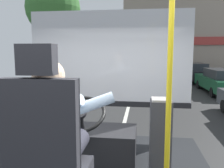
{
  "coord_description": "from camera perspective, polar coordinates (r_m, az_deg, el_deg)",
  "views": [
    {
      "loc": [
        0.51,
        -1.98,
        2.09
      ],
      "look_at": [
        0.05,
        1.52,
        1.62
      ],
      "focal_mm": 37.4,
      "sensor_mm": 36.0,
      "label": 1
    }
  ],
  "objects": [
    {
      "name": "fare_box",
      "position": [
        2.46,
        11.67,
        -13.45
      ],
      "size": [
        0.21,
        0.22,
        0.86
      ],
      "color": "#333338",
      "rests_on": "bus_floor"
    },
    {
      "name": "handrail_pole",
      "position": [
        1.93,
        13.74,
        -2.78
      ],
      "size": [
        0.04,
        0.04,
        1.93
      ],
      "color": "yellow",
      "rests_on": "bus_floor"
    },
    {
      "name": "shop_building",
      "position": [
        22.03,
        20.63,
        11.03
      ],
      "size": [
        12.87,
        5.35,
        7.14
      ],
      "color": "gray",
      "rests_on": "ground"
    },
    {
      "name": "windshield_panel",
      "position": [
        3.64,
        -0.61,
        3.53
      ],
      "size": [
        2.5,
        0.08,
        1.48
      ],
      "color": "silver"
    },
    {
      "name": "parked_car_green",
      "position": [
        13.41,
        25.27,
        0.76
      ],
      "size": [
        1.79,
        4.49,
        1.26
      ],
      "color": "#195633",
      "rests_on": "ground"
    },
    {
      "name": "parked_car_black",
      "position": [
        17.81,
        19.22,
        2.75
      ],
      "size": [
        1.87,
        3.95,
        1.35
      ],
      "color": "black",
      "rests_on": "ground"
    },
    {
      "name": "street_tree",
      "position": [
        13.66,
        -14.2,
        17.36
      ],
      "size": [
        2.93,
        2.93,
        5.95
      ],
      "color": "#4C3828",
      "rests_on": "ground"
    },
    {
      "name": "steering_console",
      "position": [
        2.91,
        -5.41,
        -14.24
      ],
      "size": [
        1.1,
        1.01,
        0.85
      ],
      "color": "black",
      "rests_on": "bus_floor"
    },
    {
      "name": "driver_seat",
      "position": [
        1.69,
        -15.33,
        -17.84
      ],
      "size": [
        0.48,
        0.48,
        1.36
      ],
      "color": "black",
      "rests_on": "bus_floor"
    },
    {
      "name": "bus_driver",
      "position": [
        1.72,
        -14.05,
        -10.67
      ],
      "size": [
        0.82,
        0.61,
        0.77
      ],
      "color": "#282833",
      "rests_on": "driver_seat"
    },
    {
      "name": "ground",
      "position": [
        10.99,
        4.62,
        -3.46
      ],
      "size": [
        18.0,
        44.0,
        0.06
      ],
      "color": "#2C2C2C"
    }
  ]
}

